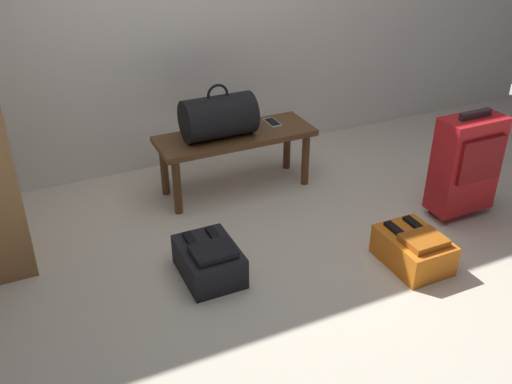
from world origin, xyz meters
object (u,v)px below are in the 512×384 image
cell_phone (272,122)px  backpack_dark (209,260)px  duffel_bag_black (218,117)px  backpack_orange (414,249)px  bench (236,142)px  suitcase_upright_red (466,164)px

cell_phone → backpack_dark: 1.19m
cell_phone → duffel_bag_black: bearing=-172.4°
duffel_bag_black → backpack_orange: 1.39m
backpack_orange → duffel_bag_black: bearing=118.8°
backpack_orange → backpack_dark: (-1.02, 0.36, 0.00)m
bench → duffel_bag_black: (-0.11, -0.00, 0.19)m
backpack_orange → backpack_dark: size_ratio=1.00×
duffel_bag_black → backpack_dark: bearing=-115.7°
cell_phone → backpack_dark: size_ratio=0.38×
backpack_orange → bench: bearing=114.5°
bench → cell_phone: size_ratio=6.94×
duffel_bag_black → suitcase_upright_red: bearing=-35.6°
cell_phone → backpack_orange: bearing=-78.8°
bench → suitcase_upright_red: (1.10, -0.86, 0.01)m
bench → suitcase_upright_red: bearing=-38.2°
backpack_orange → suitcase_upright_red: bearing=27.1°
duffel_bag_black → backpack_dark: duffel_bag_black is taller
bench → backpack_dark: (-0.49, -0.79, -0.24)m
backpack_orange → backpack_dark: bearing=160.4°
backpack_dark → cell_phone: bearing=47.4°
backpack_orange → cell_phone: bearing=101.2°
bench → suitcase_upright_red: 1.39m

